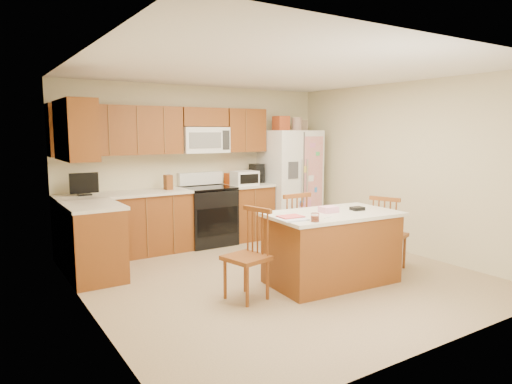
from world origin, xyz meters
TOP-DOWN VIEW (x-y plane):
  - ground at (0.00, 0.00)m, footprint 4.50×4.50m
  - room_shell at (0.00, 0.00)m, footprint 4.60×4.60m
  - cabinetry at (-0.98, 1.79)m, footprint 3.36×1.56m
  - stove at (0.00, 1.94)m, footprint 0.76×0.65m
  - refrigerator at (1.57, 1.87)m, footprint 0.90×0.79m
  - island at (0.39, -0.52)m, footprint 1.63×1.01m
  - windsor_chair_left at (-0.72, -0.44)m, footprint 0.48×0.50m
  - windsor_chair_back at (0.27, 0.15)m, footprint 0.44×0.42m
  - windsor_chair_right at (1.35, -0.53)m, footprint 0.52×0.53m

SIDE VIEW (x-z plane):
  - ground at x=0.00m, z-range 0.00..0.00m
  - island at x=0.39m, z-range -0.04..0.89m
  - windsor_chair_right at x=1.35m, z-range -0.03..0.94m
  - windsor_chair_left at x=-0.72m, z-range -0.03..0.95m
  - stove at x=0.00m, z-range -0.09..1.04m
  - windsor_chair_back at x=0.27m, z-range -0.03..0.99m
  - cabinetry at x=-0.98m, z-range -0.16..1.99m
  - refrigerator at x=1.57m, z-range -0.10..1.94m
  - room_shell at x=0.00m, z-range 0.18..2.70m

